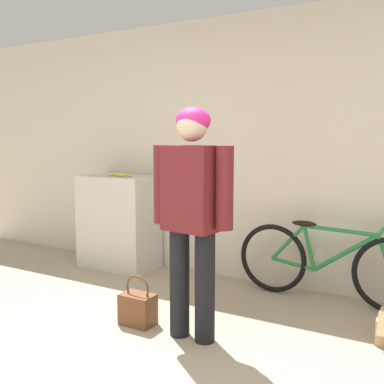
{
  "coord_description": "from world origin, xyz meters",
  "views": [
    {
      "loc": [
        1.53,
        -1.55,
        1.42
      ],
      "look_at": [
        0.01,
        1.11,
        1.05
      ],
      "focal_mm": 42.0,
      "sensor_mm": 36.0,
      "label": 1
    }
  ],
  "objects_px": {
    "bicycle": "(328,264)",
    "banana": "(120,175)",
    "person": "(192,203)",
    "handbag": "(138,308)"
  },
  "relations": [
    {
      "from": "bicycle",
      "to": "banana",
      "type": "xyz_separation_m",
      "value": [
        -2.17,
        -0.1,
        0.69
      ]
    },
    {
      "from": "banana",
      "to": "person",
      "type": "bearing_deg",
      "value": -36.08
    },
    {
      "from": "person",
      "to": "handbag",
      "type": "distance_m",
      "value": 0.97
    },
    {
      "from": "person",
      "to": "bicycle",
      "type": "distance_m",
      "value": 1.51
    },
    {
      "from": "bicycle",
      "to": "handbag",
      "type": "height_order",
      "value": "bicycle"
    },
    {
      "from": "person",
      "to": "handbag",
      "type": "height_order",
      "value": "person"
    },
    {
      "from": "banana",
      "to": "handbag",
      "type": "bearing_deg",
      "value": -46.95
    },
    {
      "from": "bicycle",
      "to": "banana",
      "type": "distance_m",
      "value": 2.28
    },
    {
      "from": "bicycle",
      "to": "handbag",
      "type": "bearing_deg",
      "value": -132.18
    },
    {
      "from": "bicycle",
      "to": "handbag",
      "type": "xyz_separation_m",
      "value": [
        -1.15,
        -1.2,
        -0.21
      ]
    }
  ]
}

